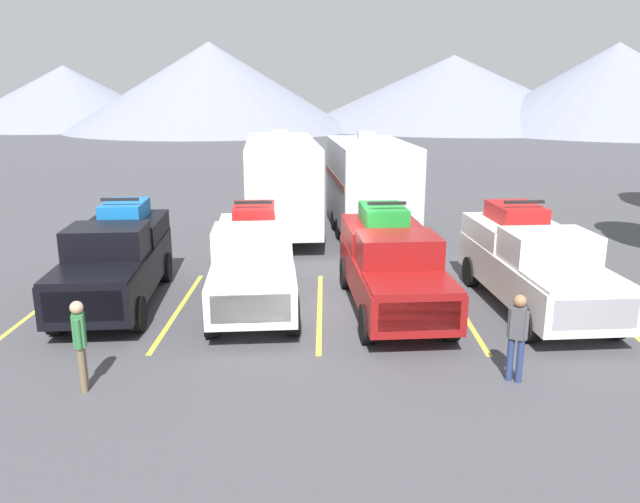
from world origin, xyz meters
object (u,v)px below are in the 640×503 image
object	(u,v)px
pickup_truck_d	(533,262)
person_b	(80,340)
pickup_truck_a	(116,258)
camper_trailer_a	(281,180)
person_a	(517,332)
pickup_truck_c	(391,263)
camper_trailer_b	(369,182)
pickup_truck_b	(254,260)

from	to	relation	value
pickup_truck_d	person_b	size ratio (longest dim) A/B	3.45
pickup_truck_a	camper_trailer_a	xyz separation A→B (m)	(3.60, 7.94, 0.82)
pickup_truck_a	person_b	distance (m)	4.85
person_b	person_a	bearing A→B (deg)	3.03
pickup_truck_a	camper_trailer_a	distance (m)	8.75
pickup_truck_c	camper_trailer_b	xyz separation A→B (m)	(0.01, 8.04, 0.82)
pickup_truck_c	person_b	distance (m)	7.36
camper_trailer_a	person_a	world-z (taller)	camper_trailer_a
pickup_truck_d	pickup_truck_a	bearing A→B (deg)	178.78
pickup_truck_c	pickup_truck_b	bearing A→B (deg)	176.97
person_a	camper_trailer_a	bearing A→B (deg)	112.62
person_b	camper_trailer_a	bearing A→B (deg)	78.05
pickup_truck_d	camper_trailer_b	xyz separation A→B (m)	(-3.49, 7.87, 0.82)
camper_trailer_a	person_a	distance (m)	13.34
pickup_truck_a	pickup_truck_d	bearing A→B (deg)	-1.22
pickup_truck_c	camper_trailer_a	world-z (taller)	camper_trailer_a
pickup_truck_b	camper_trailer_b	bearing A→B (deg)	66.76
camper_trailer_a	camper_trailer_b	distance (m)	3.26
pickup_truck_d	person_b	world-z (taller)	pickup_truck_d
pickup_truck_a	pickup_truck_b	bearing A→B (deg)	-3.49
person_b	pickup_truck_d	bearing A→B (deg)	25.70
pickup_truck_b	person_b	world-z (taller)	pickup_truck_b
pickup_truck_b	person_a	world-z (taller)	pickup_truck_b
pickup_truck_d	person_b	xyz separation A→B (m)	(-9.43, -4.54, -0.17)
pickup_truck_a	pickup_truck_b	distance (m)	3.48
pickup_truck_d	person_a	size ratio (longest dim) A/B	3.46
pickup_truck_b	pickup_truck_c	bearing A→B (deg)	-3.03
pickup_truck_d	person_a	distance (m)	4.43
pickup_truck_d	camper_trailer_a	bearing A→B (deg)	129.56
camper_trailer_b	pickup_truck_d	bearing A→B (deg)	-66.06
pickup_truck_a	person_a	xyz separation A→B (m)	(8.72, -4.34, -0.18)
person_a	person_b	distance (m)	7.81
pickup_truck_b	person_b	distance (m)	5.22
pickup_truck_a	camper_trailer_a	world-z (taller)	camper_trailer_a
pickup_truck_a	person_b	xyz separation A→B (m)	(0.91, -4.76, -0.18)
pickup_truck_b	camper_trailer_a	xyz separation A→B (m)	(0.13, 8.15, 0.81)
pickup_truck_a	person_b	bearing A→B (deg)	-79.14
camper_trailer_a	camper_trailer_b	xyz separation A→B (m)	(3.25, -0.29, -0.02)
pickup_truck_a	camper_trailer_b	world-z (taller)	camper_trailer_b
person_a	person_b	bearing A→B (deg)	-176.97
pickup_truck_a	pickup_truck_c	xyz separation A→B (m)	(6.83, -0.39, -0.02)
pickup_truck_b	pickup_truck_c	distance (m)	3.37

